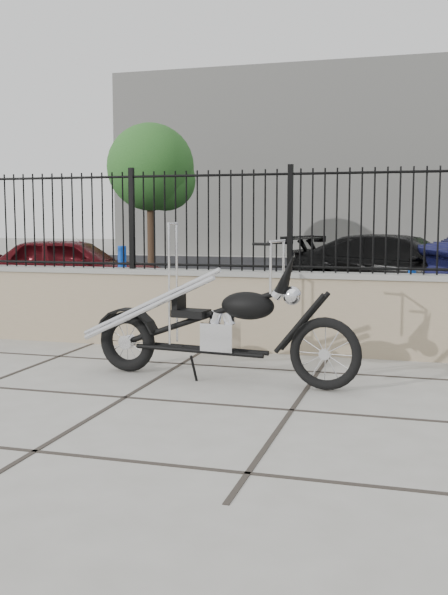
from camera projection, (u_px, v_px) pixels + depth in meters
ground_plane at (125, 398)px, 6.18m from camera, size 90.00×90.00×0.00m
parking_lot at (323, 280)px, 18.11m from camera, size 30.00×30.00×0.00m
retaining_wall at (209, 309)px, 8.51m from camera, size 14.00×0.36×0.96m
iron_fence at (208, 221)px, 8.39m from camera, size 14.00×0.08×1.20m
background_building at (368, 164)px, 31.03m from camera, size 22.00×6.00×8.00m
chopper_motorcycle at (215, 301)px, 6.77m from camera, size 2.66×0.77×1.57m
car_red at (72, 268)px, 13.59m from camera, size 3.88×2.16×1.25m
car_black at (403, 269)px, 13.05m from camera, size 4.77×3.00×1.29m
bollard_a at (122, 281)px, 11.29m from camera, size 0.17×0.17×1.15m
bollard_b at (411, 302)px, 9.58m from camera, size 0.13×0.13×0.89m
tree_left at (150, 163)px, 23.10m from camera, size 2.90×2.90×4.89m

